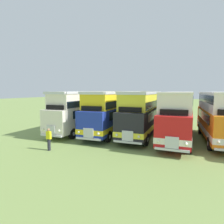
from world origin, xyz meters
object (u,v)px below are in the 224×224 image
(bus_third_in_row, at_px, (142,113))
(bus_fourth_in_row, at_px, (178,113))
(bus_first_in_row, at_px, (81,111))
(bus_fifth_in_row, at_px, (219,114))
(bus_second_in_row, at_px, (111,111))
(marshal_person, at_px, (49,139))

(bus_third_in_row, height_order, bus_fourth_in_row, bus_third_in_row)
(bus_first_in_row, distance_m, bus_fifth_in_row, 13.90)
(bus_fifth_in_row, bearing_deg, bus_fourth_in_row, -173.80)
(bus_first_in_row, xyz_separation_m, bus_fifth_in_row, (13.89, 0.58, 0.11))
(bus_second_in_row, bearing_deg, bus_third_in_row, -2.73)
(bus_first_in_row, height_order, marshal_person, bus_first_in_row)
(bus_third_in_row, xyz_separation_m, bus_fourth_in_row, (3.48, -0.08, 0.12))
(bus_third_in_row, relative_size, bus_fifth_in_row, 1.03)
(bus_third_in_row, bearing_deg, bus_fifth_in_row, 2.47)
(bus_fourth_in_row, bearing_deg, bus_second_in_row, 178.00)
(bus_first_in_row, relative_size, bus_second_in_row, 0.94)
(marshal_person, bearing_deg, bus_first_in_row, 100.10)
(bus_fourth_in_row, xyz_separation_m, bus_fifth_in_row, (3.47, 0.38, -0.01))
(bus_second_in_row, relative_size, bus_fourth_in_row, 0.93)
(bus_second_in_row, xyz_separation_m, bus_fifth_in_row, (10.42, 0.13, 0.11))
(bus_fifth_in_row, bearing_deg, bus_first_in_row, -177.59)
(bus_first_in_row, bearing_deg, bus_second_in_row, 7.40)
(bus_second_in_row, relative_size, marshal_person, 6.24)
(bus_third_in_row, distance_m, bus_fifth_in_row, 6.95)
(bus_third_in_row, height_order, bus_fifth_in_row, bus_third_in_row)
(bus_fourth_in_row, height_order, marshal_person, bus_fourth_in_row)
(bus_first_in_row, relative_size, bus_third_in_row, 1.00)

